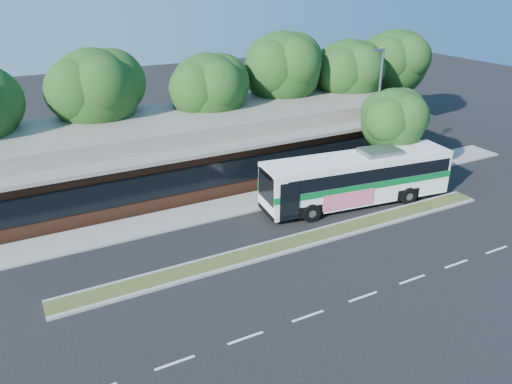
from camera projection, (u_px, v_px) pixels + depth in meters
ground at (303, 248)px, 26.78m from camera, size 120.00×120.00×0.00m
median_strip at (297, 242)px, 27.24m from camera, size 26.00×1.10×0.15m
sidewalk at (249, 202)px, 31.93m from camera, size 44.00×2.60×0.12m
plaza_building at (208, 143)px, 36.43m from camera, size 33.20×11.20×4.45m
lamp_post at (377, 112)px, 33.75m from camera, size 0.93×0.18×9.07m
tree_bg_b at (100, 89)px, 34.56m from camera, size 6.69×6.00×9.00m
tree_bg_c at (212, 88)px, 37.37m from camera, size 6.24×5.60×8.26m
tree_bg_d at (286, 68)px, 40.87m from camera, size 6.91×6.20×9.37m
tree_bg_e at (351, 72)px, 42.88m from camera, size 6.47×5.80×8.50m
tree_bg_f at (397, 61)px, 46.14m from camera, size 6.69×6.00×8.92m
transit_bus at (358, 175)px, 31.22m from camera, size 12.57×4.11×3.47m
sidewalk_tree at (396, 118)px, 33.95m from camera, size 4.86×4.36×6.55m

